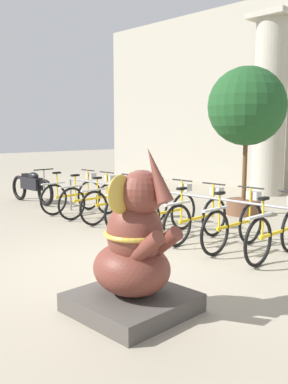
{
  "coord_description": "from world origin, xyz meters",
  "views": [
    {
      "loc": [
        4.41,
        -3.85,
        1.87
      ],
      "look_at": [
        0.07,
        0.42,
        1.0
      ],
      "focal_mm": 40.0,
      "sensor_mm": 36.0,
      "label": 1
    }
  ],
  "objects_px": {
    "bicycle_1": "(92,198)",
    "bicycle_0": "(73,195)",
    "bicycle_4": "(167,212)",
    "bicycle_7": "(277,232)",
    "bicycle_5": "(198,217)",
    "elephant_statue": "(134,258)",
    "bicycle_3": "(139,207)",
    "bicycle_6": "(235,224)",
    "motorcycle": "(32,186)",
    "bicycle_2": "(114,202)",
    "potted_tree": "(247,110)"
  },
  "relations": [
    {
      "from": "bicycle_1",
      "to": "bicycle_0",
      "type": "bearing_deg",
      "value": 177.88
    },
    {
      "from": "bicycle_4",
      "to": "bicycle_7",
      "type": "relative_size",
      "value": 1.0
    },
    {
      "from": "bicycle_5",
      "to": "elephant_statue",
      "type": "height_order",
      "value": "elephant_statue"
    },
    {
      "from": "bicycle_5",
      "to": "bicycle_7",
      "type": "relative_size",
      "value": 1.0
    },
    {
      "from": "elephant_statue",
      "to": "bicycle_0",
      "type": "bearing_deg",
      "value": 150.88
    },
    {
      "from": "bicycle_3",
      "to": "bicycle_6",
      "type": "height_order",
      "value": "same"
    },
    {
      "from": "elephant_statue",
      "to": "motorcycle",
      "type": "bearing_deg",
      "value": 157.9
    },
    {
      "from": "bicycle_1",
      "to": "bicycle_3",
      "type": "xyz_separation_m",
      "value": [
        1.47,
        0.02,
        0.0
      ]
    },
    {
      "from": "bicycle_5",
      "to": "bicycle_3",
      "type": "bearing_deg",
      "value": 179.0
    },
    {
      "from": "bicycle_4",
      "to": "elephant_statue",
      "type": "distance_m",
      "value": 3.51
    },
    {
      "from": "elephant_statue",
      "to": "bicycle_5",
      "type": "bearing_deg",
      "value": 116.24
    },
    {
      "from": "bicycle_1",
      "to": "bicycle_2",
      "type": "distance_m",
      "value": 0.74
    },
    {
      "from": "motorcycle",
      "to": "bicycle_7",
      "type": "bearing_deg",
      "value": 0.01
    },
    {
      "from": "bicycle_1",
      "to": "motorcycle",
      "type": "distance_m",
      "value": 2.56
    },
    {
      "from": "bicycle_1",
      "to": "bicycle_7",
      "type": "distance_m",
      "value": 4.41
    },
    {
      "from": "motorcycle",
      "to": "potted_tree",
      "type": "height_order",
      "value": "potted_tree"
    },
    {
      "from": "bicycle_7",
      "to": "bicycle_5",
      "type": "bearing_deg",
      "value": -179.71
    },
    {
      "from": "bicycle_1",
      "to": "bicycle_4",
      "type": "relative_size",
      "value": 1.0
    },
    {
      "from": "bicycle_0",
      "to": "potted_tree",
      "type": "bearing_deg",
      "value": 41.19
    },
    {
      "from": "bicycle_3",
      "to": "potted_tree",
      "type": "xyz_separation_m",
      "value": [
        0.73,
        2.57,
        1.91
      ]
    },
    {
      "from": "bicycle_3",
      "to": "elephant_statue",
      "type": "height_order",
      "value": "elephant_statue"
    },
    {
      "from": "potted_tree",
      "to": "bicycle_1",
      "type": "bearing_deg",
      "value": -130.27
    },
    {
      "from": "bicycle_2",
      "to": "motorcycle",
      "type": "relative_size",
      "value": 0.85
    },
    {
      "from": "bicycle_6",
      "to": "bicycle_0",
      "type": "bearing_deg",
      "value": 179.82
    },
    {
      "from": "bicycle_0",
      "to": "bicycle_5",
      "type": "height_order",
      "value": "same"
    },
    {
      "from": "bicycle_2",
      "to": "motorcycle",
      "type": "xyz_separation_m",
      "value": [
        -3.29,
        -0.01,
        0.05
      ]
    },
    {
      "from": "elephant_statue",
      "to": "bicycle_6",
      "type": "bearing_deg",
      "value": 102.82
    },
    {
      "from": "motorcycle",
      "to": "potted_tree",
      "type": "distance_m",
      "value": 5.73
    },
    {
      "from": "bicycle_2",
      "to": "bicycle_5",
      "type": "distance_m",
      "value": 2.21
    },
    {
      "from": "potted_tree",
      "to": "bicycle_4",
      "type": "bearing_deg",
      "value": -89.81
    },
    {
      "from": "bicycle_3",
      "to": "bicycle_6",
      "type": "distance_m",
      "value": 2.21
    },
    {
      "from": "bicycle_2",
      "to": "elephant_statue",
      "type": "distance_m",
      "value": 4.55
    },
    {
      "from": "bicycle_5",
      "to": "elephant_statue",
      "type": "bearing_deg",
      "value": -63.76
    },
    {
      "from": "bicycle_0",
      "to": "bicycle_6",
      "type": "bearing_deg",
      "value": -0.18
    },
    {
      "from": "bicycle_4",
      "to": "bicycle_6",
      "type": "height_order",
      "value": "same"
    },
    {
      "from": "bicycle_5",
      "to": "bicycle_6",
      "type": "xyz_separation_m",
      "value": [
        0.74,
        0.02,
        0.0
      ]
    },
    {
      "from": "bicycle_1",
      "to": "motorcycle",
      "type": "xyz_separation_m",
      "value": [
        -2.56,
        0.0,
        0.05
      ]
    },
    {
      "from": "bicycle_5",
      "to": "potted_tree",
      "type": "bearing_deg",
      "value": 105.98
    },
    {
      "from": "bicycle_4",
      "to": "bicycle_7",
      "type": "distance_m",
      "value": 2.21
    },
    {
      "from": "bicycle_0",
      "to": "bicycle_6",
      "type": "height_order",
      "value": "same"
    },
    {
      "from": "bicycle_3",
      "to": "bicycle_5",
      "type": "height_order",
      "value": "same"
    },
    {
      "from": "bicycle_3",
      "to": "bicycle_6",
      "type": "xyz_separation_m",
      "value": [
        2.21,
        -0.01,
        0.0
      ]
    },
    {
      "from": "bicycle_0",
      "to": "bicycle_5",
      "type": "bearing_deg",
      "value": -0.46
    },
    {
      "from": "bicycle_0",
      "to": "bicycle_7",
      "type": "bearing_deg",
      "value": -0.25
    },
    {
      "from": "bicycle_0",
      "to": "bicycle_5",
      "type": "xyz_separation_m",
      "value": [
        3.68,
        -0.03,
        0.0
      ]
    },
    {
      "from": "bicycle_6",
      "to": "elephant_statue",
      "type": "bearing_deg",
      "value": -77.18
    },
    {
      "from": "bicycle_5",
      "to": "bicycle_6",
      "type": "relative_size",
      "value": 1.0
    },
    {
      "from": "bicycle_6",
      "to": "bicycle_7",
      "type": "height_order",
      "value": "same"
    },
    {
      "from": "bicycle_0",
      "to": "bicycle_3",
      "type": "distance_m",
      "value": 2.21
    },
    {
      "from": "bicycle_6",
      "to": "elephant_statue",
      "type": "relative_size",
      "value": 0.98
    }
  ]
}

